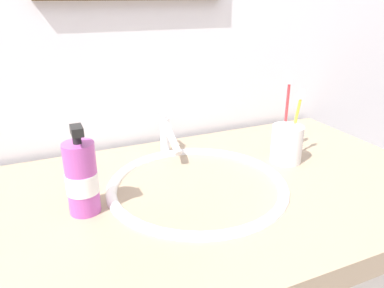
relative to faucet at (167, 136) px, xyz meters
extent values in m
cube|color=silver|center=(-0.04, 0.14, 0.24)|extent=(2.39, 0.04, 2.40)
cube|color=gray|center=(-0.04, -0.21, -0.08)|extent=(1.19, 0.62, 0.05)
ellipsoid|color=white|center=(0.00, -0.19, -0.10)|extent=(0.35, 0.35, 0.09)
torus|color=white|center=(0.00, -0.19, -0.05)|extent=(0.40, 0.40, 0.02)
cylinder|color=#595B60|center=(0.00, -0.19, -0.14)|extent=(0.03, 0.03, 0.01)
cylinder|color=silver|center=(0.00, 0.02, -0.01)|extent=(0.02, 0.02, 0.10)
cylinder|color=silver|center=(0.00, -0.03, 0.01)|extent=(0.02, 0.11, 0.07)
cylinder|color=silver|center=(0.00, 0.03, 0.05)|extent=(0.01, 0.05, 0.01)
cylinder|color=white|center=(0.26, -0.16, -0.01)|extent=(0.08, 0.08, 0.09)
cylinder|color=red|center=(0.28, -0.12, 0.05)|extent=(0.03, 0.03, 0.19)
cube|color=white|center=(0.29, -0.11, 0.14)|extent=(0.02, 0.02, 0.03)
cylinder|color=yellow|center=(0.29, -0.15, 0.03)|extent=(0.03, 0.01, 0.16)
cube|color=white|center=(0.30, -0.15, 0.11)|extent=(0.02, 0.01, 0.03)
cylinder|color=#B24CA5|center=(-0.24, -0.19, 0.02)|extent=(0.06, 0.06, 0.14)
cylinder|color=black|center=(-0.24, -0.19, 0.10)|extent=(0.02, 0.02, 0.02)
cube|color=black|center=(-0.24, -0.20, 0.12)|extent=(0.02, 0.04, 0.02)
cylinder|color=white|center=(-0.24, -0.19, 0.01)|extent=(0.06, 0.06, 0.04)
camera|label=1|loc=(-0.30, -0.84, 0.34)|focal=34.43mm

